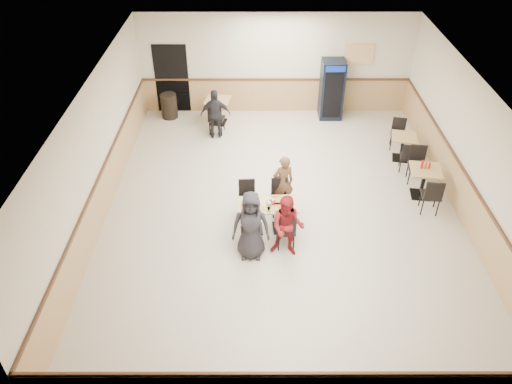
{
  "coord_description": "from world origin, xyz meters",
  "views": [
    {
      "loc": [
        -0.61,
        -9.02,
        7.09
      ],
      "look_at": [
        -0.59,
        -0.5,
        0.87
      ],
      "focal_mm": 35.0,
      "sensor_mm": 36.0,
      "label": 1
    }
  ],
  "objects_px": {
    "side_table_near": "(424,178)",
    "trash_bin": "(169,106)",
    "side_table_far": "(403,144)",
    "diner_woman_right": "(288,227)",
    "main_table": "(268,213)",
    "back_table": "(218,107)",
    "pepsi_cooler": "(332,89)",
    "diner_man_opposite": "(283,183)",
    "lone_diner": "(216,114)",
    "diner_woman_left": "(251,226)"
  },
  "relations": [
    {
      "from": "lone_diner",
      "to": "side_table_far",
      "type": "xyz_separation_m",
      "value": [
        4.94,
        -1.17,
        -0.26
      ]
    },
    {
      "from": "side_table_far",
      "to": "pepsi_cooler",
      "type": "height_order",
      "value": "pepsi_cooler"
    },
    {
      "from": "main_table",
      "to": "diner_woman_right",
      "type": "xyz_separation_m",
      "value": [
        0.37,
        -0.75,
        0.25
      ]
    },
    {
      "from": "diner_man_opposite",
      "to": "side_table_far",
      "type": "height_order",
      "value": "diner_man_opposite"
    },
    {
      "from": "diner_woman_left",
      "to": "diner_man_opposite",
      "type": "relative_size",
      "value": 1.13
    },
    {
      "from": "diner_man_opposite",
      "to": "pepsi_cooler",
      "type": "distance_m",
      "value": 4.77
    },
    {
      "from": "diner_woman_right",
      "to": "side_table_far",
      "type": "relative_size",
      "value": 1.86
    },
    {
      "from": "diner_woman_left",
      "to": "lone_diner",
      "type": "height_order",
      "value": "diner_woman_left"
    },
    {
      "from": "side_table_far",
      "to": "lone_diner",
      "type": "bearing_deg",
      "value": 166.69
    },
    {
      "from": "main_table",
      "to": "back_table",
      "type": "bearing_deg",
      "value": 101.66
    },
    {
      "from": "lone_diner",
      "to": "trash_bin",
      "type": "relative_size",
      "value": 1.89
    },
    {
      "from": "diner_woman_left",
      "to": "side_table_far",
      "type": "relative_size",
      "value": 2.04
    },
    {
      "from": "main_table",
      "to": "diner_woman_left",
      "type": "height_order",
      "value": "diner_woman_left"
    },
    {
      "from": "side_table_far",
      "to": "trash_bin",
      "type": "distance_m",
      "value": 6.85
    },
    {
      "from": "diner_man_opposite",
      "to": "back_table",
      "type": "distance_m",
      "value": 4.44
    },
    {
      "from": "diner_woman_left",
      "to": "side_table_near",
      "type": "height_order",
      "value": "diner_woman_left"
    },
    {
      "from": "lone_diner",
      "to": "side_table_near",
      "type": "bearing_deg",
      "value": 148.23
    },
    {
      "from": "diner_woman_left",
      "to": "trash_bin",
      "type": "distance_m",
      "value": 6.55
    },
    {
      "from": "main_table",
      "to": "side_table_near",
      "type": "distance_m",
      "value": 3.87
    },
    {
      "from": "diner_woman_right",
      "to": "lone_diner",
      "type": "bearing_deg",
      "value": 120.08
    },
    {
      "from": "diner_woman_left",
      "to": "back_table",
      "type": "relative_size",
      "value": 1.92
    },
    {
      "from": "diner_woman_left",
      "to": "diner_woman_right",
      "type": "relative_size",
      "value": 1.1
    },
    {
      "from": "diner_woman_right",
      "to": "lone_diner",
      "type": "xyz_separation_m",
      "value": [
        -1.74,
        4.79,
        0.01
      ]
    },
    {
      "from": "lone_diner",
      "to": "trash_bin",
      "type": "xyz_separation_m",
      "value": [
        -1.48,
        1.2,
        -0.33
      ]
    },
    {
      "from": "diner_man_opposite",
      "to": "side_table_far",
      "type": "xyz_separation_m",
      "value": [
        3.22,
        2.07,
        -0.23
      ]
    },
    {
      "from": "diner_woman_left",
      "to": "diner_woman_right",
      "type": "distance_m",
      "value": 0.73
    },
    {
      "from": "diner_woman_right",
      "to": "side_table_near",
      "type": "bearing_deg",
      "value": 41.24
    },
    {
      "from": "side_table_near",
      "to": "diner_woman_right",
      "type": "bearing_deg",
      "value": -148.93
    },
    {
      "from": "main_table",
      "to": "back_table",
      "type": "height_order",
      "value": "back_table"
    },
    {
      "from": "side_table_far",
      "to": "trash_bin",
      "type": "xyz_separation_m",
      "value": [
        -6.43,
        2.37,
        -0.08
      ]
    },
    {
      "from": "lone_diner",
      "to": "side_table_near",
      "type": "distance_m",
      "value": 5.77
    },
    {
      "from": "pepsi_cooler",
      "to": "diner_man_opposite",
      "type": "bearing_deg",
      "value": -110.5
    },
    {
      "from": "pepsi_cooler",
      "to": "trash_bin",
      "type": "height_order",
      "value": "pepsi_cooler"
    },
    {
      "from": "diner_woman_left",
      "to": "side_table_near",
      "type": "bearing_deg",
      "value": 27.82
    },
    {
      "from": "diner_woman_right",
      "to": "side_table_near",
      "type": "distance_m",
      "value": 3.86
    },
    {
      "from": "diner_woman_left",
      "to": "diner_woman_right",
      "type": "xyz_separation_m",
      "value": [
        0.73,
        0.05,
        -0.07
      ]
    },
    {
      "from": "lone_diner",
      "to": "back_table",
      "type": "relative_size",
      "value": 1.77
    },
    {
      "from": "diner_woman_left",
      "to": "side_table_far",
      "type": "distance_m",
      "value": 5.39
    },
    {
      "from": "diner_woman_right",
      "to": "back_table",
      "type": "bearing_deg",
      "value": 117.28
    },
    {
      "from": "side_table_near",
      "to": "trash_bin",
      "type": "relative_size",
      "value": 1.04
    },
    {
      "from": "pepsi_cooler",
      "to": "trash_bin",
      "type": "relative_size",
      "value": 2.35
    },
    {
      "from": "side_table_far",
      "to": "side_table_near",
      "type": "bearing_deg",
      "value": -86.73
    },
    {
      "from": "main_table",
      "to": "side_table_near",
      "type": "height_order",
      "value": "side_table_near"
    },
    {
      "from": "main_table",
      "to": "diner_man_opposite",
      "type": "height_order",
      "value": "diner_man_opposite"
    },
    {
      "from": "pepsi_cooler",
      "to": "trash_bin",
      "type": "bearing_deg",
      "value": 179.96
    },
    {
      "from": "side_table_far",
      "to": "pepsi_cooler",
      "type": "relative_size",
      "value": 0.43
    },
    {
      "from": "side_table_near",
      "to": "pepsi_cooler",
      "type": "relative_size",
      "value": 0.44
    },
    {
      "from": "main_table",
      "to": "side_table_far",
      "type": "bearing_deg",
      "value": 34.84
    },
    {
      "from": "side_table_near",
      "to": "trash_bin",
      "type": "xyz_separation_m",
      "value": [
        -6.52,
        4.0,
        -0.12
      ]
    },
    {
      "from": "main_table",
      "to": "diner_woman_right",
      "type": "relative_size",
      "value": 0.94
    }
  ]
}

